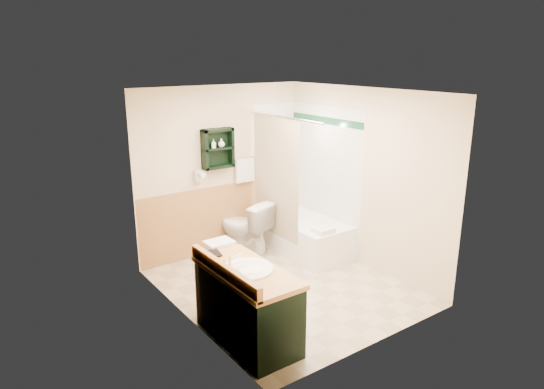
{
  "coord_description": "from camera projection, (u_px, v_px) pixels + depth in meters",
  "views": [
    {
      "loc": [
        -3.32,
        -4.37,
        2.8
      ],
      "look_at": [
        -0.05,
        0.2,
        1.17
      ],
      "focal_mm": 32.0,
      "sensor_mm": 36.0,
      "label": 1
    }
  ],
  "objects": [
    {
      "name": "floor",
      "position": [
        284.0,
        287.0,
        6.04
      ],
      "size": [
        3.0,
        3.0,
        0.0
      ],
      "primitive_type": "plane",
      "color": "#C7B591",
      "rests_on": "ground"
    },
    {
      "name": "back_wall",
      "position": [
        221.0,
        171.0,
        6.89
      ],
      "size": [
        2.6,
        0.04,
        2.4
      ],
      "primitive_type": "cube",
      "color": "#FFE9C7",
      "rests_on": "ground"
    },
    {
      "name": "left_wall",
      "position": [
        183.0,
        216.0,
        4.97
      ],
      "size": [
        0.04,
        3.0,
        2.4
      ],
      "primitive_type": "cube",
      "color": "#FFE9C7",
      "rests_on": "ground"
    },
    {
      "name": "right_wall",
      "position": [
        364.0,
        179.0,
        6.45
      ],
      "size": [
        0.04,
        3.0,
        2.4
      ],
      "primitive_type": "cube",
      "color": "#FFE9C7",
      "rests_on": "ground"
    },
    {
      "name": "ceiling",
      "position": [
        286.0,
        89.0,
        5.37
      ],
      "size": [
        2.6,
        3.0,
        0.04
      ],
      "primitive_type": "cube",
      "color": "white",
      "rests_on": "back_wall"
    },
    {
      "name": "wainscot_left",
      "position": [
        189.0,
        277.0,
        5.18
      ],
      "size": [
        2.98,
        2.98,
        1.0
      ],
      "primitive_type": null,
      "color": "tan",
      "rests_on": "left_wall"
    },
    {
      "name": "wainscot_back",
      "position": [
        223.0,
        218.0,
        7.06
      ],
      "size": [
        2.58,
        2.58,
        1.0
      ],
      "primitive_type": null,
      "color": "tan",
      "rests_on": "back_wall"
    },
    {
      "name": "mirror_frame",
      "position": [
        212.0,
        200.0,
        4.48
      ],
      "size": [
        1.3,
        1.3,
        1.0
      ],
      "primitive_type": null,
      "color": "brown",
      "rests_on": "left_wall"
    },
    {
      "name": "mirror_glass",
      "position": [
        212.0,
        200.0,
        4.49
      ],
      "size": [
        1.2,
        1.2,
        0.9
      ],
      "primitive_type": null,
      "color": "white",
      "rests_on": "left_wall"
    },
    {
      "name": "tile_right",
      "position": [
        324.0,
        179.0,
        7.05
      ],
      "size": [
        1.5,
        1.5,
        2.1
      ],
      "primitive_type": null,
      "color": "white",
      "rests_on": "right_wall"
    },
    {
      "name": "tile_back",
      "position": [
        280.0,
        172.0,
        7.47
      ],
      "size": [
        0.95,
        0.95,
        2.1
      ],
      "primitive_type": null,
      "color": "white",
      "rests_on": "back_wall"
    },
    {
      "name": "tile_accent",
      "position": [
        325.0,
        120.0,
        6.81
      ],
      "size": [
        1.5,
        1.5,
        0.1
      ],
      "primitive_type": null,
      "color": "#134427",
      "rests_on": "right_wall"
    },
    {
      "name": "wall_shelf",
      "position": [
        218.0,
        148.0,
        6.65
      ],
      "size": [
        0.45,
        0.15,
        0.55
      ],
      "primitive_type": "cube",
      "color": "black",
      "rests_on": "back_wall"
    },
    {
      "name": "hair_dryer",
      "position": [
        199.0,
        176.0,
        6.6
      ],
      "size": [
        0.1,
        0.24,
        0.18
      ],
      "primitive_type": null,
      "color": "silver",
      "rests_on": "back_wall"
    },
    {
      "name": "towel_bar",
      "position": [
        244.0,
        158.0,
        6.99
      ],
      "size": [
        0.4,
        0.06,
        0.4
      ],
      "primitive_type": null,
      "color": "white",
      "rests_on": "back_wall"
    },
    {
      "name": "curtain_rod",
      "position": [
        283.0,
        117.0,
        6.37
      ],
      "size": [
        0.03,
        1.6,
        0.03
      ],
      "primitive_type": "cylinder",
      "rotation": [
        1.57,
        0.0,
        0.0
      ],
      "color": "silver",
      "rests_on": "back_wall"
    },
    {
      "name": "shower_curtain",
      "position": [
        275.0,
        177.0,
        6.74
      ],
      "size": [
        1.05,
        1.05,
        1.7
      ],
      "primitive_type": null,
      "color": "#BFB391",
      "rests_on": "curtain_rod"
    },
    {
      "name": "vanity",
      "position": [
        247.0,
        305.0,
        4.83
      ],
      "size": [
        0.59,
        1.22,
        0.78
      ],
      "primitive_type": "cube",
      "color": "black",
      "rests_on": "ground"
    },
    {
      "name": "bathtub",
      "position": [
        302.0,
        234.0,
        7.12
      ],
      "size": [
        0.74,
        1.5,
        0.49
      ],
      "primitive_type": "cube",
      "color": "white",
      "rests_on": "ground"
    },
    {
      "name": "toilet",
      "position": [
        245.0,
        228.0,
        6.95
      ],
      "size": [
        0.67,
        0.91,
        0.79
      ],
      "primitive_type": "imported",
      "rotation": [
        0.0,
        0.0,
        3.44
      ],
      "color": "white",
      "rests_on": "ground"
    },
    {
      "name": "counter_towel",
      "position": [
        219.0,
        243.0,
        5.33
      ],
      "size": [
        0.3,
        0.24,
        0.04
      ],
      "primitive_type": "cube",
      "color": "white",
      "rests_on": "vanity"
    },
    {
      "name": "vanity_book",
      "position": [
        205.0,
        247.0,
        5.02
      ],
      "size": [
        0.15,
        0.05,
        0.2
      ],
      "primitive_type": "imported",
      "rotation": [
        0.0,
        0.0,
        -0.2
      ],
      "color": "black",
      "rests_on": "vanity"
    },
    {
      "name": "tub_towel",
      "position": [
        323.0,
        230.0,
        6.48
      ],
      "size": [
        0.26,
        0.21,
        0.07
      ],
      "primitive_type": "cube",
      "color": "white",
      "rests_on": "bathtub"
    },
    {
      "name": "soap_bottle_a",
      "position": [
        214.0,
        146.0,
        6.6
      ],
      "size": [
        0.09,
        0.13,
        0.05
      ],
      "primitive_type": "imported",
      "rotation": [
        0.0,
        0.0,
        -0.3
      ],
      "color": "white",
      "rests_on": "wall_shelf"
    },
    {
      "name": "soap_bottle_b",
      "position": [
        221.0,
        144.0,
        6.66
      ],
      "size": [
        0.1,
        0.13,
        0.09
      ],
      "primitive_type": "imported",
      "rotation": [
        0.0,
        0.0,
        -0.11
      ],
      "color": "white",
      "rests_on": "wall_shelf"
    }
  ]
}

